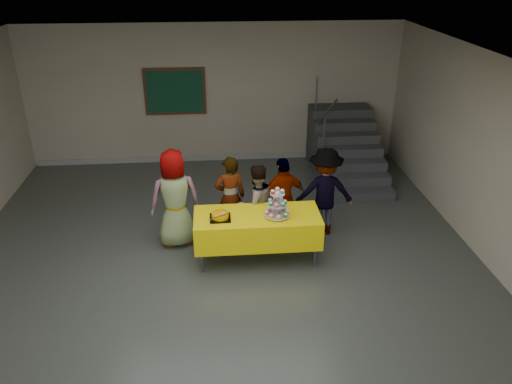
% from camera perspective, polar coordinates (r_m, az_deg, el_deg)
% --- Properties ---
extents(room_shell, '(10.00, 10.04, 3.02)m').
position_cam_1_polar(room_shell, '(6.01, -4.43, 4.56)').
color(room_shell, '#4C514C').
rests_on(room_shell, ground).
extents(bake_table, '(1.88, 0.78, 0.77)m').
position_cam_1_polar(bake_table, '(7.51, 0.13, -4.06)').
color(bake_table, '#595960').
rests_on(bake_table, ground).
extents(cupcake_stand, '(0.38, 0.38, 0.44)m').
position_cam_1_polar(cupcake_stand, '(7.29, 2.44, -1.59)').
color(cupcake_stand, silver).
rests_on(cupcake_stand, bake_table).
extents(bear_cake, '(0.32, 0.36, 0.12)m').
position_cam_1_polar(bear_cake, '(7.30, -4.12, -2.63)').
color(bear_cake, black).
rests_on(bear_cake, bake_table).
extents(schoolchild_a, '(0.87, 0.66, 1.60)m').
position_cam_1_polar(schoolchild_a, '(7.92, -9.24, -0.73)').
color(schoolchild_a, slate).
rests_on(schoolchild_a, ground).
extents(schoolchild_b, '(0.56, 0.42, 1.41)m').
position_cam_1_polar(schoolchild_b, '(8.09, -2.97, -0.59)').
color(schoolchild_b, slate).
rests_on(schoolchild_b, ground).
extents(schoolchild_c, '(0.79, 0.71, 1.33)m').
position_cam_1_polar(schoolchild_c, '(7.94, 0.03, -1.39)').
color(schoolchild_c, slate).
rests_on(schoolchild_c, ground).
extents(schoolchild_d, '(0.88, 0.58, 1.40)m').
position_cam_1_polar(schoolchild_d, '(8.05, 3.13, -0.75)').
color(schoolchild_d, slate).
rests_on(schoolchild_d, ground).
extents(schoolchild_e, '(0.99, 0.59, 1.50)m').
position_cam_1_polar(schoolchild_e, '(8.23, 7.83, 0.04)').
color(schoolchild_e, slate).
rests_on(schoolchild_e, ground).
extents(staircase, '(1.30, 2.40, 2.04)m').
position_cam_1_polar(staircase, '(10.78, 10.02, 4.79)').
color(staircase, '#424447').
rests_on(staircase, ground).
extents(noticeboard, '(1.30, 0.05, 1.00)m').
position_cam_1_polar(noticeboard, '(10.91, -9.25, 11.26)').
color(noticeboard, '#472B16').
rests_on(noticeboard, ground).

